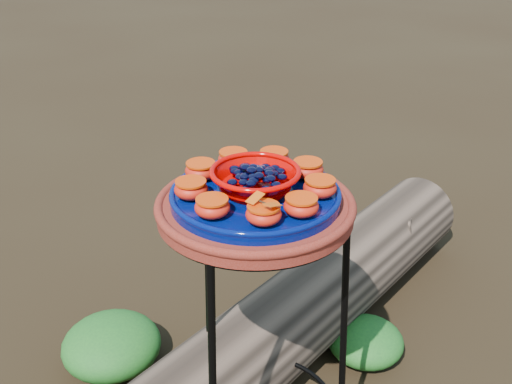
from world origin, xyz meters
TOP-DOWN VIEW (x-y plane):
  - plant_stand at (0.00, 0.00)m, footprint 0.44×0.44m
  - terracotta_saucer at (0.00, 0.00)m, footprint 0.41×0.41m
  - cobalt_plate at (0.00, 0.00)m, footprint 0.35×0.35m
  - red_bowl at (0.00, 0.00)m, footprint 0.17×0.17m
  - glass_gems at (0.00, 0.00)m, footprint 0.14×0.14m
  - orange_half_0 at (-0.06, -0.11)m, footprint 0.07×0.07m
  - orange_half_1 at (0.01, -0.13)m, footprint 0.07×0.07m
  - orange_half_2 at (0.09, -0.09)m, footprint 0.07×0.07m
  - orange_half_3 at (0.13, -0.01)m, footprint 0.07×0.07m
  - orange_half_4 at (0.10, 0.08)m, footprint 0.07×0.07m
  - orange_half_5 at (0.03, 0.13)m, footprint 0.07×0.07m
  - orange_half_6 at (-0.06, 0.12)m, footprint 0.07×0.07m
  - orange_half_7 at (-0.12, 0.05)m, footprint 0.07×0.07m
  - orange_half_8 at (-0.13, -0.04)m, footprint 0.07×0.07m
  - butterfly at (-0.06, -0.11)m, footprint 0.08×0.06m
  - driftwood_log at (0.46, 0.29)m, footprint 1.50×0.77m
  - foliage_right at (0.49, 0.11)m, footprint 0.23×0.23m
  - foliage_back at (-0.16, 0.53)m, footprint 0.30×0.30m

SIDE VIEW (x-z plane):
  - foliage_right at x=0.49m, z-range 0.00..0.12m
  - foliage_back at x=-0.16m, z-range 0.00..0.15m
  - driftwood_log at x=0.46m, z-range 0.00..0.27m
  - plant_stand at x=0.00m, z-range 0.00..0.70m
  - terracotta_saucer at x=0.00m, z-range 0.70..0.73m
  - cobalt_plate at x=0.00m, z-range 0.73..0.76m
  - orange_half_0 at x=-0.06m, z-range 0.76..0.79m
  - orange_half_1 at x=0.01m, z-range 0.76..0.79m
  - orange_half_2 at x=0.09m, z-range 0.76..0.79m
  - orange_half_3 at x=0.13m, z-range 0.76..0.79m
  - orange_half_4 at x=0.10m, z-range 0.76..0.79m
  - orange_half_5 at x=0.03m, z-range 0.76..0.79m
  - orange_half_6 at x=-0.06m, z-range 0.76..0.79m
  - orange_half_7 at x=-0.12m, z-range 0.76..0.79m
  - orange_half_8 at x=-0.13m, z-range 0.76..0.79m
  - red_bowl at x=0.00m, z-range 0.76..0.80m
  - butterfly at x=-0.06m, z-range 0.79..0.81m
  - glass_gems at x=0.00m, z-range 0.80..0.83m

